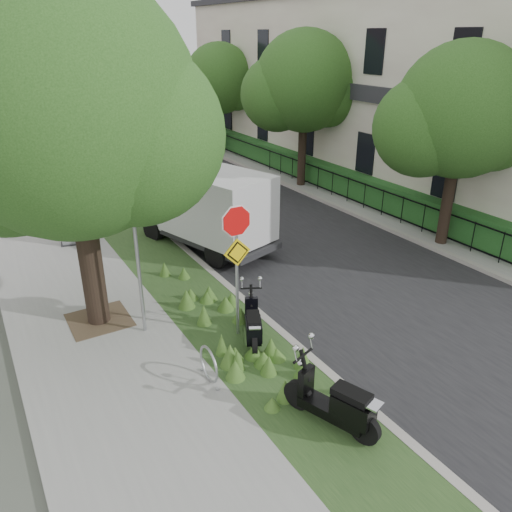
# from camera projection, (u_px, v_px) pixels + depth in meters

# --- Properties ---
(ground) EXTENTS (120.00, 120.00, 0.00)m
(ground) POSITION_uv_depth(u_px,v_px,m) (303.00, 333.00, 11.70)
(ground) COLOR #4C5147
(ground) RESTS_ON ground
(sidewalk_near) EXTENTS (3.50, 60.00, 0.12)m
(sidewalk_near) POSITION_uv_depth(u_px,v_px,m) (39.00, 231.00, 17.57)
(sidewalk_near) COLOR gray
(sidewalk_near) RESTS_ON ground
(verge) EXTENTS (2.00, 60.00, 0.12)m
(verge) POSITION_uv_depth(u_px,v_px,m) (117.00, 218.00, 18.84)
(verge) COLOR #25421C
(verge) RESTS_ON ground
(kerb_near) EXTENTS (0.20, 60.00, 0.13)m
(kerb_near) POSITION_uv_depth(u_px,v_px,m) (142.00, 213.00, 19.31)
(kerb_near) COLOR #9E9991
(kerb_near) RESTS_ON ground
(road) EXTENTS (7.00, 60.00, 0.01)m
(road) POSITION_uv_depth(u_px,v_px,m) (223.00, 200.00, 20.95)
(road) COLOR black
(road) RESTS_ON ground
(kerb_far) EXTENTS (0.20, 60.00, 0.13)m
(kerb_far) POSITION_uv_depth(u_px,v_px,m) (292.00, 187.00, 22.55)
(kerb_far) COLOR #9E9991
(kerb_far) RESTS_ON ground
(footpath_far) EXTENTS (3.20, 60.00, 0.12)m
(footpath_far) POSITION_uv_depth(u_px,v_px,m) (322.00, 182.00, 23.34)
(footpath_far) COLOR gray
(footpath_far) RESTS_ON ground
(street_tree_main) EXTENTS (6.21, 5.54, 7.66)m
(street_tree_main) POSITION_uv_depth(u_px,v_px,m) (65.00, 121.00, 10.10)
(street_tree_main) COLOR black
(street_tree_main) RESTS_ON ground
(bare_post) EXTENTS (0.08, 0.08, 4.00)m
(bare_post) POSITION_uv_depth(u_px,v_px,m) (137.00, 252.00, 10.77)
(bare_post) COLOR #A5A8AD
(bare_post) RESTS_ON ground
(bike_hoop) EXTENTS (0.06, 0.78, 0.77)m
(bike_hoop) POSITION_uv_depth(u_px,v_px,m) (209.00, 364.00, 9.78)
(bike_hoop) COLOR #A5A8AD
(bike_hoop) RESTS_ON ground
(sign_assembly) EXTENTS (0.94, 0.08, 3.22)m
(sign_assembly) POSITION_uv_depth(u_px,v_px,m) (237.00, 245.00, 10.56)
(sign_assembly) COLOR #A5A8AD
(sign_assembly) RESTS_ON ground
(fence_far) EXTENTS (0.04, 24.00, 1.00)m
(fence_far) POSITION_uv_depth(u_px,v_px,m) (305.00, 172.00, 22.63)
(fence_far) COLOR black
(fence_far) RESTS_ON ground
(hedge_far) EXTENTS (1.00, 24.00, 1.10)m
(hedge_far) POSITION_uv_depth(u_px,v_px,m) (317.00, 170.00, 22.95)
(hedge_far) COLOR #1F4A1A
(hedge_far) RESTS_ON footpath_far
(terrace_houses) EXTENTS (7.40, 26.40, 8.20)m
(terrace_houses) POSITION_uv_depth(u_px,v_px,m) (383.00, 87.00, 23.19)
(terrace_houses) COLOR beige
(terrace_houses) RESTS_ON ground
(far_tree_a) EXTENTS (4.60, 4.10, 6.22)m
(far_tree_a) POSITION_uv_depth(u_px,v_px,m) (458.00, 118.00, 14.84)
(far_tree_a) COLOR black
(far_tree_a) RESTS_ON ground
(far_tree_b) EXTENTS (4.83, 4.31, 6.56)m
(far_tree_b) POSITION_uv_depth(u_px,v_px,m) (303.00, 87.00, 21.03)
(far_tree_b) COLOR black
(far_tree_b) RESTS_ON ground
(far_tree_c) EXTENTS (4.37, 3.89, 5.93)m
(far_tree_c) POSITION_uv_depth(u_px,v_px,m) (218.00, 82.00, 27.49)
(far_tree_c) COLOR black
(far_tree_c) RESTS_ON ground
(scooter_near) EXTENTS (0.84, 1.84, 0.91)m
(scooter_near) POSITION_uv_depth(u_px,v_px,m) (341.00, 409.00, 8.52)
(scooter_near) COLOR black
(scooter_near) RESTS_ON ground
(scooter_far) EXTENTS (0.87, 1.52, 0.78)m
(scooter_far) POSITION_uv_depth(u_px,v_px,m) (253.00, 328.00, 10.96)
(scooter_far) COLOR black
(scooter_far) RESTS_ON ground
(box_truck) EXTENTS (3.22, 5.22, 2.21)m
(box_truck) POSITION_uv_depth(u_px,v_px,m) (206.00, 205.00, 15.80)
(box_truck) COLOR #262628
(box_truck) RESTS_ON ground
(utility_cabinet) EXTENTS (1.02, 0.79, 1.22)m
(utility_cabinet) POSITION_uv_depth(u_px,v_px,m) (73.00, 226.00, 16.23)
(utility_cabinet) COLOR #262628
(utility_cabinet) RESTS_ON ground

